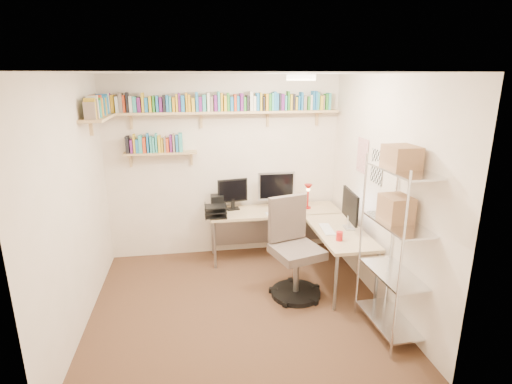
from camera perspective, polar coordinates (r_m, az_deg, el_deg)
ground at (r=4.66m, az=-2.49°, el=-15.83°), size 3.20×3.20×0.00m
room_shell at (r=4.06m, az=-2.70°, el=3.04°), size 3.24×3.04×2.52m
wall_shelves at (r=5.24m, az=-9.33°, el=11.13°), size 3.12×1.09×0.80m
corner_desk at (r=5.32m, az=3.63°, el=-3.42°), size 1.86×1.77×1.21m
office_chair at (r=4.69m, az=5.42°, el=-8.95°), size 0.63×0.64×1.15m
wire_rack at (r=3.93m, az=19.55°, el=-2.63°), size 0.41×0.78×1.88m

